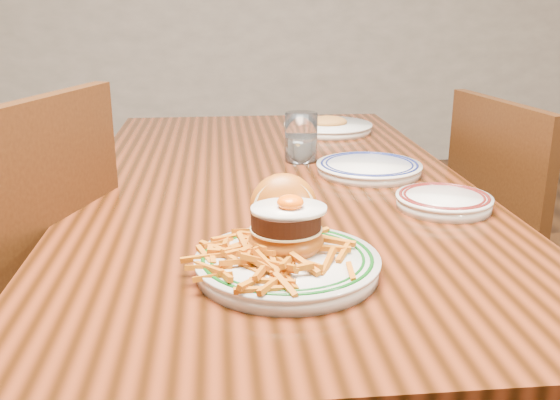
{
  "coord_description": "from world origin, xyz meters",
  "views": [
    {
      "loc": [
        -0.12,
        -1.33,
        1.14
      ],
      "look_at": [
        -0.04,
        -0.47,
        0.86
      ],
      "focal_mm": 40.0,
      "sensor_mm": 36.0,
      "label": 1
    }
  ],
  "objects": [
    {
      "name": "chair_right",
      "position": [
        0.68,
        0.12,
        0.48
      ],
      "size": [
        0.48,
        0.48,
        0.9
      ],
      "rotation": [
        0.0,
        0.0,
        3.28
      ],
      "color": "#3A200C",
      "rests_on": "floor"
    },
    {
      "name": "table",
      "position": [
        0.0,
        0.0,
        0.66
      ],
      "size": [
        0.85,
        1.6,
        0.75
      ],
      "color": "black",
      "rests_on": "floor"
    },
    {
      "name": "side_plate",
      "position": [
        0.31,
        -0.23,
        0.77
      ],
      "size": [
        0.18,
        0.18,
        0.03
      ],
      "rotation": [
        0.0,
        0.0,
        -0.12
      ],
      "color": "silver",
      "rests_on": "table"
    },
    {
      "name": "water_glass",
      "position": [
        0.08,
        0.16,
        0.8
      ],
      "size": [
        0.08,
        0.08,
        0.12
      ],
      "color": "white",
      "rests_on": "table"
    },
    {
      "name": "chair_left",
      "position": [
        -0.55,
        -0.19,
        0.52
      ],
      "size": [
        0.58,
        0.58,
        0.97
      ],
      "rotation": [
        0.0,
        0.0,
        -0.35
      ],
      "color": "#3A200C",
      "rests_on": "floor"
    },
    {
      "name": "rear_plate",
      "position": [
        0.22,
        0.03,
        0.76
      ],
      "size": [
        0.24,
        0.24,
        0.03
      ],
      "rotation": [
        0.0,
        0.0,
        0.15
      ],
      "color": "silver",
      "rests_on": "table"
    },
    {
      "name": "far_plate",
      "position": [
        0.21,
        0.51,
        0.77
      ],
      "size": [
        0.27,
        0.27,
        0.05
      ],
      "rotation": [
        0.0,
        0.0,
        0.22
      ],
      "color": "silver",
      "rests_on": "table"
    },
    {
      "name": "main_plate",
      "position": [
        -0.03,
        -0.48,
        0.79
      ],
      "size": [
        0.27,
        0.28,
        0.13
      ],
      "rotation": [
        0.0,
        0.0,
        -0.05
      ],
      "color": "silver",
      "rests_on": "table"
    }
  ]
}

